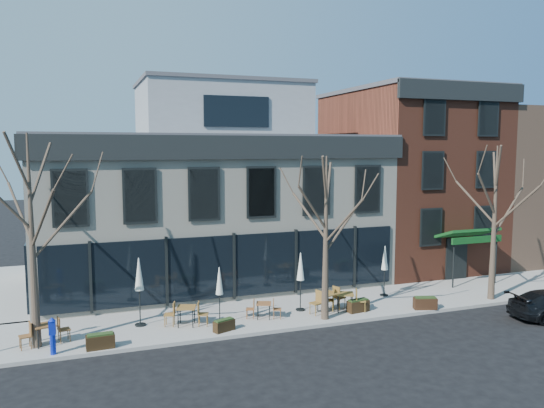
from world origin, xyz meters
name	(u,v)px	position (x,y,z in m)	size (l,w,h in m)	color
ground	(234,304)	(0.00, 0.00, 0.00)	(120.00, 120.00, 0.00)	black
sidewalk_front	(313,308)	(3.25, -2.15, 0.07)	(33.50, 4.70, 0.15)	gray
corner_building	(210,198)	(0.07, 5.07, 4.72)	(18.39, 10.39, 11.10)	beige
red_brick_building	(407,177)	(13.00, 4.98, 5.64)	(8.20, 11.78, 11.18)	brown
bg_building	(516,183)	(23.00, 6.00, 5.00)	(12.00, 12.00, 10.00)	#8C664C
tree_corner	(32,238)	(-8.49, -3.20, 4.25)	(3.93, 3.98, 7.92)	#382B21
tree_mid	(326,236)	(3.01, -3.90, 3.79)	(3.50, 3.55, 7.04)	#382B21
tree_right	(495,221)	(12.01, -3.90, 4.02)	(3.72, 3.77, 7.48)	#382B21
call_box	(53,335)	(-7.90, -4.18, 0.87)	(0.27, 0.27, 1.36)	#0D22AA
cafe_set_0	(45,332)	(-8.22, -3.11, 0.65)	(1.89, 0.89, 0.97)	brown
cafe_set_1	(186,314)	(-2.82, -2.74, 0.66)	(1.92, 1.03, 0.99)	brown
cafe_set_2	(264,309)	(0.53, -2.93, 0.58)	(1.61, 0.94, 0.83)	brown
cafe_set_3	(328,300)	(3.58, -2.99, 0.69)	(2.04, 1.10, 1.05)	brown
cafe_set_4	(345,300)	(4.31, -3.23, 0.67)	(1.95, 1.22, 1.02)	brown
umbrella_0	(139,278)	(-4.62, -2.07, 2.18)	(0.46, 0.46, 2.87)	black
umbrella_1	(219,284)	(-1.46, -3.02, 1.87)	(0.39, 0.39, 2.44)	black
umbrella_3	(301,270)	(2.47, -2.42, 2.03)	(0.43, 0.43, 2.67)	black
umbrella_4	(385,261)	(7.35, -1.64, 1.93)	(0.40, 0.40, 2.53)	black
planter_0	(100,341)	(-6.28, -4.17, 0.43)	(1.04, 0.46, 0.57)	black
planter_1	(224,325)	(-1.51, -3.91, 0.40)	(0.95, 0.65, 0.49)	black
planter_2	(358,305)	(4.85, -3.50, 0.43)	(1.07, 0.56, 0.57)	black
planter_3	(425,303)	(7.94, -4.20, 0.44)	(1.11, 0.69, 0.58)	black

